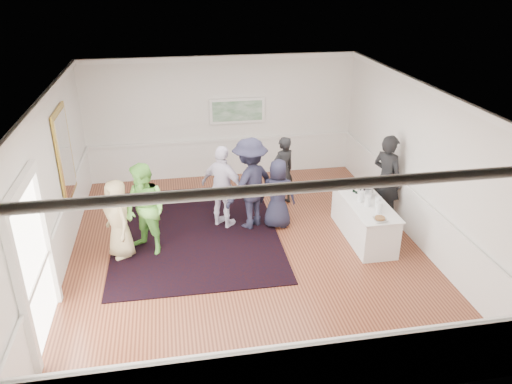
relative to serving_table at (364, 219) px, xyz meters
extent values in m
plane|color=brown|center=(-2.49, -0.09, -0.42)|extent=(8.00, 8.00, 0.00)
cube|color=white|center=(-2.49, -0.09, 2.78)|extent=(7.00, 8.00, 0.02)
cube|color=white|center=(-5.99, -0.09, 1.18)|extent=(0.02, 8.00, 3.20)
cube|color=white|center=(1.01, -0.09, 1.18)|extent=(0.02, 8.00, 3.20)
cube|color=white|center=(-2.49, 3.91, 1.18)|extent=(7.00, 0.02, 3.20)
cube|color=white|center=(-2.49, -4.09, 1.18)|extent=(7.00, 0.02, 3.20)
cube|color=gold|center=(-5.94, 1.21, 1.38)|extent=(0.04, 1.25, 1.85)
cube|color=white|center=(-5.92, 1.21, 1.38)|extent=(0.01, 1.05, 1.65)
cube|color=white|center=(-5.92, -2.81, 0.78)|extent=(0.10, 0.14, 2.40)
cube|color=white|center=(-5.92, -1.17, 0.78)|extent=(0.10, 0.14, 2.40)
cube|color=white|center=(-5.92, -1.99, 2.06)|extent=(0.10, 1.78, 0.16)
cube|color=white|center=(-5.95, -1.99, 0.78)|extent=(0.02, 1.50, 2.40)
cube|color=white|center=(-2.09, 3.86, 1.36)|extent=(1.44, 0.05, 0.66)
cube|color=#276933|center=(-2.09, 3.83, 1.36)|extent=(1.30, 0.01, 0.52)
cube|color=black|center=(-3.45, 0.82, -0.41)|extent=(3.49, 4.54, 0.02)
cube|color=white|center=(0.00, 0.00, -0.01)|extent=(0.73, 2.00, 0.82)
cube|color=white|center=(0.00, 0.00, 0.40)|extent=(0.79, 2.06, 0.02)
imported|color=black|center=(0.71, 0.63, 0.58)|extent=(0.77, 0.87, 2.00)
imported|color=tan|center=(-4.94, 0.15, 0.38)|extent=(0.81, 0.93, 1.60)
imported|color=#73CB51|center=(-4.42, 0.20, 0.51)|extent=(1.14, 1.13, 1.85)
imported|color=silver|center=(-2.81, 1.00, 0.50)|extent=(1.11, 1.05, 1.84)
imported|color=black|center=(-2.25, 0.89, 0.59)|extent=(1.49, 1.38, 2.02)
imported|color=black|center=(-1.30, 1.88, 0.42)|extent=(0.72, 0.63, 1.67)
imported|color=black|center=(-1.66, 0.80, 0.35)|extent=(0.85, 0.66, 1.54)
cylinder|color=#84BF44|center=(-0.05, -0.22, 0.53)|extent=(0.12, 0.12, 0.24)
cylinder|color=#CF3D3D|center=(0.13, -0.31, 0.53)|extent=(0.12, 0.12, 0.24)
cylinder|color=#60B440|center=(-0.12, 0.00, 0.53)|extent=(0.12, 0.12, 0.24)
cylinder|color=beige|center=(0.05, -0.54, 0.53)|extent=(0.12, 0.12, 0.24)
cylinder|color=silver|center=(0.09, 0.19, 0.53)|extent=(0.26, 0.26, 0.24)
imported|color=white|center=(-0.06, -0.86, 0.45)|extent=(0.27, 0.27, 0.07)
cylinder|color=brown|center=(-0.06, -0.86, 0.47)|extent=(0.19, 0.19, 0.04)
camera|label=1|loc=(-3.82, -8.65, 4.84)|focal=35.00mm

